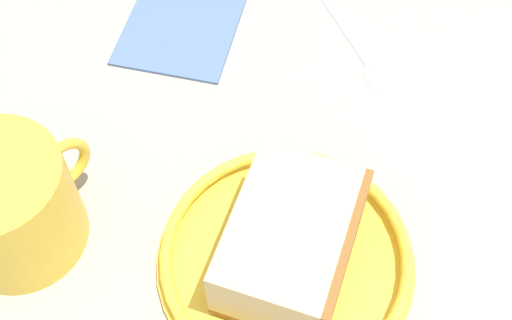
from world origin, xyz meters
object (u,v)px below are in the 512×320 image
object	(u,v)px
small_plate	(286,257)
folded_napkin	(181,25)
cake_slice	(291,241)
tea_mug	(8,205)
teaspoon	(363,56)

from	to	relation	value
small_plate	folded_napkin	world-z (taller)	small_plate
cake_slice	tea_mug	world-z (taller)	tea_mug
cake_slice	folded_napkin	bearing A→B (deg)	-47.19
tea_mug	small_plate	bearing A→B (deg)	-165.31
tea_mug	teaspoon	bearing A→B (deg)	-125.24
small_plate	cake_slice	size ratio (longest dim) A/B	1.60
folded_napkin	cake_slice	bearing A→B (deg)	132.81
tea_mug	teaspoon	xyz separation A→B (cm)	(-18.65, -26.40, -4.14)
cake_slice	teaspoon	world-z (taller)	cake_slice
cake_slice	tea_mug	size ratio (longest dim) A/B	1.01
cake_slice	small_plate	bearing A→B (deg)	2.56
small_plate	cake_slice	distance (cm)	2.82
small_plate	tea_mug	xyz separation A→B (cm)	(19.11, 5.01, 3.56)
tea_mug	folded_napkin	world-z (taller)	tea_mug
cake_slice	tea_mug	bearing A→B (deg)	14.52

